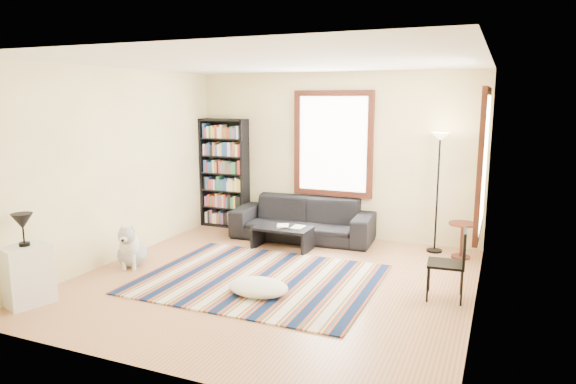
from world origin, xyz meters
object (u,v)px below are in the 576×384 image
at_px(folding_chair, 446,264).
at_px(white_cabinet, 27,275).
at_px(bookshelf, 224,173).
at_px(sofa, 303,219).
at_px(coffee_table, 283,238).
at_px(floor_cushion, 259,287).
at_px(floor_lamp, 437,193).
at_px(dog, 132,245).
at_px(side_table, 462,240).

relative_size(folding_chair, white_cabinet, 1.23).
bearing_deg(bookshelf, sofa, -9.18).
relative_size(bookshelf, white_cabinet, 2.86).
bearing_deg(coffee_table, floor_cushion, -75.18).
relative_size(sofa, folding_chair, 2.76).
bearing_deg(white_cabinet, coffee_table, 78.52).
bearing_deg(coffee_table, floor_lamp, 19.64).
distance_m(floor_lamp, dog, 4.61).
xyz_separation_m(floor_cushion, folding_chair, (2.10, 0.76, 0.34)).
xyz_separation_m(sofa, floor_lamp, (2.17, 0.10, 0.58)).
relative_size(folding_chair, dog, 1.41).
bearing_deg(floor_cushion, coffee_table, 104.82).
bearing_deg(side_table, white_cabinet, -139.79).
distance_m(folding_chair, dog, 4.27).
distance_m(sofa, coffee_table, 0.72).
distance_m(sofa, side_table, 2.58).
height_order(floor_cushion, dog, dog).
height_order(coffee_table, white_cabinet, white_cabinet).
relative_size(side_table, dog, 0.88).
bearing_deg(floor_lamp, dog, -148.34).
height_order(bookshelf, white_cabinet, bookshelf).
xyz_separation_m(floor_lamp, side_table, (0.41, -0.17, -0.66)).
bearing_deg(white_cabinet, side_table, 58.96).
distance_m(coffee_table, folding_chair, 2.84).
distance_m(sofa, dog, 2.87).
bearing_deg(dog, coffee_table, 22.71).
xyz_separation_m(coffee_table, white_cabinet, (-1.85, -3.17, 0.17)).
bearing_deg(dog, floor_lamp, 10.20).
bearing_deg(dog, sofa, 31.76).
xyz_separation_m(floor_cushion, dog, (-2.14, 0.29, 0.21)).
height_order(sofa, dog, sofa).
height_order(floor_cushion, white_cabinet, white_cabinet).
distance_m(side_table, white_cabinet, 5.89).
bearing_deg(white_cabinet, folding_chair, 43.51).
distance_m(side_table, folding_chair, 1.76).
bearing_deg(floor_cushion, dog, 172.36).
height_order(bookshelf, side_table, bookshelf).
distance_m(floor_lamp, side_table, 0.79).
xyz_separation_m(bookshelf, dog, (-0.05, -2.57, -0.69)).
relative_size(sofa, bookshelf, 1.19).
xyz_separation_m(floor_lamp, white_cabinet, (-4.09, -3.97, -0.58)).
bearing_deg(sofa, floor_lamp, -0.68).
distance_m(bookshelf, side_table, 4.32).
bearing_deg(sofa, side_table, -4.89).
bearing_deg(coffee_table, bookshelf, 148.69).
relative_size(white_cabinet, dog, 1.14).
relative_size(sofa, coffee_table, 2.64).
xyz_separation_m(bookshelf, floor_cushion, (2.10, -2.86, -0.91)).
bearing_deg(sofa, coffee_table, -99.34).
xyz_separation_m(coffee_table, dog, (-1.64, -1.60, 0.13)).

